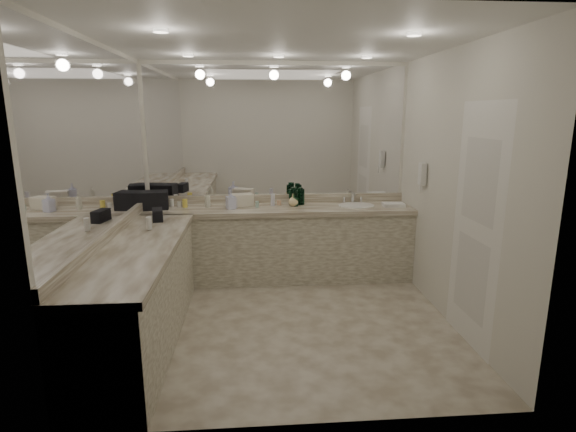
{
  "coord_description": "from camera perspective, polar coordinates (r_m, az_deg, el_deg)",
  "views": [
    {
      "loc": [
        -0.3,
        -4.06,
        2.0
      ],
      "look_at": [
        0.05,
        0.4,
        0.97
      ],
      "focal_mm": 28.0,
      "sensor_mm": 36.0,
      "label": 1
    }
  ],
  "objects": [
    {
      "name": "soap_bottle_a",
      "position": [
        5.44,
        -10.19,
        2.11
      ],
      "size": [
        0.09,
        0.09,
        0.19
      ],
      "primitive_type": "imported",
      "rotation": [
        0.0,
        0.0,
        -0.31
      ],
      "color": "beige",
      "rests_on": "vanity_back_top"
    },
    {
      "name": "hand_towel",
      "position": [
        5.56,
        13.25,
        1.41
      ],
      "size": [
        0.26,
        0.18,
        0.04
      ],
      "primitive_type": "cube",
      "rotation": [
        0.0,
        0.0,
        -0.05
      ],
      "color": "white",
      "rests_on": "vanity_back_top"
    },
    {
      "name": "cream_cosmetic_case",
      "position": [
        5.45,
        -5.82,
        2.02
      ],
      "size": [
        0.28,
        0.22,
        0.14
      ],
      "primitive_type": "cube",
      "rotation": [
        0.0,
        0.0,
        0.28
      ],
      "color": "silver",
      "rests_on": "vanity_back_top"
    },
    {
      "name": "wall_back",
      "position": [
        5.61,
        -1.45,
        5.79
      ],
      "size": [
        3.2,
        0.02,
        2.6
      ],
      "primitive_type": "cube",
      "color": "silver",
      "rests_on": "floor"
    },
    {
      "name": "green_bottle_4",
      "position": [
        5.48,
        0.47,
        2.4
      ],
      "size": [
        0.07,
        0.07,
        0.19
      ],
      "primitive_type": "cylinder",
      "color": "#104B2B",
      "rests_on": "vanity_back_top"
    },
    {
      "name": "vanity_back_top",
      "position": [
        5.38,
        -1.24,
        0.82
      ],
      "size": [
        3.2,
        0.64,
        0.06
      ],
      "primitive_type": "cube",
      "color": "beige",
      "rests_on": "vanity_back_base"
    },
    {
      "name": "vanity_left_top",
      "position": [
        4.05,
        -18.56,
        -3.96
      ],
      "size": [
        0.64,
        2.42,
        0.06
      ],
      "primitive_type": "cube",
      "color": "beige",
      "rests_on": "vanity_left_base"
    },
    {
      "name": "wall_phone",
      "position": [
        5.15,
        16.69,
        5.16
      ],
      "size": [
        0.06,
        0.1,
        0.24
      ],
      "primitive_type": "cube",
      "color": "white",
      "rests_on": "wall_right"
    },
    {
      "name": "green_bottle_0",
      "position": [
        5.49,
        1.56,
        2.52
      ],
      "size": [
        0.06,
        0.06,
        0.21
      ],
      "primitive_type": "cylinder",
      "color": "#104B2B",
      "rests_on": "vanity_back_top"
    },
    {
      "name": "amenity_bottle_6",
      "position": [
        5.58,
        -14.56,
        1.65
      ],
      "size": [
        0.05,
        0.05,
        0.09
      ],
      "primitive_type": "cylinder",
      "color": "white",
      "rests_on": "vanity_back_top"
    },
    {
      "name": "amenity_bottle_3",
      "position": [
        5.44,
        -1.95,
        2.07
      ],
      "size": [
        0.05,
        0.05,
        0.14
      ],
      "primitive_type": "cylinder",
      "color": "silver",
      "rests_on": "vanity_back_top"
    },
    {
      "name": "green_bottle_3",
      "position": [
        5.51,
        1.75,
        2.46
      ],
      "size": [
        0.07,
        0.07,
        0.19
      ],
      "primitive_type": "cylinder",
      "color": "#104B2B",
      "rests_on": "vanity_back_top"
    },
    {
      "name": "amenity_bottle_4",
      "position": [
        5.53,
        -12.88,
        1.53
      ],
      "size": [
        0.05,
        0.05,
        0.07
      ],
      "primitive_type": "cylinder",
      "color": "silver",
      "rests_on": "vanity_back_top"
    },
    {
      "name": "floor",
      "position": [
        4.54,
        -0.3,
        -13.22
      ],
      "size": [
        3.2,
        3.2,
        0.0
      ],
      "primitive_type": "plane",
      "color": "beige",
      "rests_on": "ground"
    },
    {
      "name": "faucet",
      "position": [
        5.7,
        8.2,
        2.42
      ],
      "size": [
        0.24,
        0.16,
        0.14
      ],
      "primitive_type": "cube",
      "color": "silver",
      "rests_on": "vanity_back_top"
    },
    {
      "name": "black_bag_spill",
      "position": [
        4.89,
        -16.24,
        0.17
      ],
      "size": [
        0.15,
        0.24,
        0.12
      ],
      "primitive_type": "cube",
      "rotation": [
        0.0,
        0.0,
        0.21
      ],
      "color": "black",
      "rests_on": "vanity_left_top"
    },
    {
      "name": "door",
      "position": [
        4.14,
        22.73,
        -1.36
      ],
      "size": [
        0.02,
        0.82,
        2.1
      ],
      "primitive_type": "cube",
      "color": "white",
      "rests_on": "wall_right"
    },
    {
      "name": "backsplash_left",
      "position": [
        4.38,
        -21.39,
        -1.83
      ],
      "size": [
        0.04,
        3.0,
        0.1
      ],
      "primitive_type": "cube",
      "color": "beige",
      "rests_on": "vanity_left_top"
    },
    {
      "name": "backsplash_back",
      "position": [
        5.65,
        -1.42,
        2.24
      ],
      "size": [
        3.2,
        0.04,
        0.1
      ],
      "primitive_type": "cube",
      "color": "beige",
      "rests_on": "vanity_back_top"
    },
    {
      "name": "mirror_left",
      "position": [
        4.26,
        -22.41,
        8.96
      ],
      "size": [
        0.01,
        2.92,
        1.55
      ],
      "primitive_type": "cube",
      "color": "white",
      "rests_on": "wall_left"
    },
    {
      "name": "sink",
      "position": [
        5.52,
        8.65,
        1.25
      ],
      "size": [
        0.44,
        0.44,
        0.03
      ],
      "primitive_type": "cylinder",
      "color": "white",
      "rests_on": "vanity_back_top"
    },
    {
      "name": "lotion_left",
      "position": [
        4.51,
        -17.25,
        -0.99
      ],
      "size": [
        0.05,
        0.05,
        0.12
      ],
      "primitive_type": "cylinder",
      "color": "white",
      "rests_on": "vanity_left_top"
    },
    {
      "name": "amenity_bottle_5",
      "position": [
        5.49,
        -1.15,
        1.72
      ],
      "size": [
        0.06,
        0.06,
        0.06
      ],
      "primitive_type": "cylinder",
      "color": "#E0B28C",
      "rests_on": "vanity_back_top"
    },
    {
      "name": "amenity_bottle_2",
      "position": [
        5.36,
        -3.94,
        1.49
      ],
      "size": [
        0.04,
        0.04,
        0.07
      ],
      "primitive_type": "cylinder",
      "color": "silver",
      "rests_on": "vanity_back_top"
    },
    {
      "name": "ceiling",
      "position": [
        4.11,
        -0.34,
        21.33
      ],
      "size": [
        3.2,
        3.2,
        0.0
      ],
      "primitive_type": "plane",
      "color": "white",
      "rests_on": "floor"
    },
    {
      "name": "black_toiletry_bag",
      "position": [
        5.49,
        -16.93,
        1.97
      ],
      "size": [
        0.41,
        0.29,
        0.21
      ],
      "primitive_type": "cube",
      "rotation": [
        0.0,
        0.0,
        0.16
      ],
      "color": "black",
      "rests_on": "vanity_back_top"
    },
    {
      "name": "amenity_bottle_1",
      "position": [
        5.52,
        -13.65,
        1.44
      ],
      "size": [
        0.05,
        0.05,
        0.06
      ],
      "primitive_type": "cylinder",
      "color": "white",
      "rests_on": "vanity_back_top"
    },
    {
      "name": "vanity_left_base",
      "position": [
        4.2,
        -18.24,
        -9.85
      ],
      "size": [
        0.6,
        2.4,
        0.84
      ],
      "primitive_type": "cube",
      "color": "beige",
      "rests_on": "floor"
    },
    {
      "name": "mirror_back",
      "position": [
        5.56,
        -1.47,
        10.64
      ],
      "size": [
        3.12,
        0.01,
        1.55
      ],
      "primitive_type": "cube",
      "color": "white",
      "rests_on": "wall_back"
    },
    {
      "name": "soap_bottle_b",
      "position": [
        5.3,
        -7.27,
        2.07
      ],
      "size": [
        0.13,
        0.13,
        0.22
      ],
      "primitive_type": "imported",
      "rotation": [
        0.0,
        0.0,
        0.41
      ],
      "color": "silver",
      "rests_on": "vanity_back_top"
    },
    {
      "name": "wall_left",
      "position": [
        4.32,
        -22.02,
        2.67
      ],
      "size": [
        0.02,
        3.0,
        2.6
      ],
      "primitive_type": "cube",
      "color": "silver",
      "rests_on": "floor"
    },
    {
      "name": "soap_bottle_c",
      "position": [
        5.41,
        0.69,
        2.07
      ],
      "size": [
        0.13,
        0.13,
        0.16
      ],
      "primitive_type": "imported",
      "rotation": [
        0.0,
        0.0,
        -0.09
      ],
      "color": "beige",
      "rests_on": "vanity_back_top"
    },
    {
      "name": "amenity_bottle_0",
      "position": [
        5.38,
        -6.55,
        1.69
      ],
      "size": [
        0.04,
        0.04,
        0.11
      ],
      "primitive_type": "cylinder",
      "color": "silver",
      "rests_on": "vanity_back_top"
    },
    {
      "name": "green_bottle_1",
      "position": [
        5.41,
        0.97,
        2.26
      ],
      "size": [
        0.07,
        0.07,
        0.19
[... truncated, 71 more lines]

